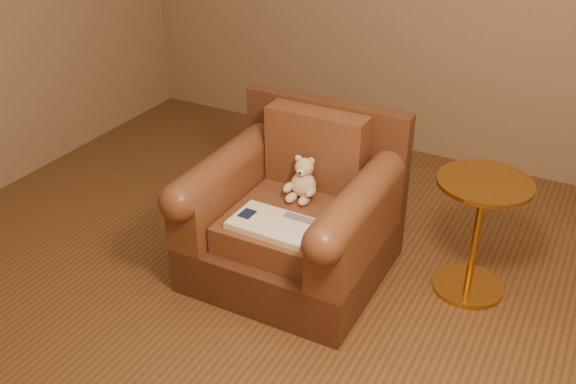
% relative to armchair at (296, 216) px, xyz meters
% --- Properties ---
extents(floor, '(4.00, 4.00, 0.00)m').
position_rel_armchair_xyz_m(floor, '(-0.10, -0.33, -0.32)').
color(floor, brown).
rests_on(floor, ground).
extents(armchair, '(0.93, 0.89, 0.83)m').
position_rel_armchair_xyz_m(armchair, '(0.00, 0.00, 0.00)').
color(armchair, '#462617').
rests_on(armchair, floor).
extents(teddy_bear, '(0.17, 0.19, 0.23)m').
position_rel_armchair_xyz_m(teddy_bear, '(-0.00, 0.08, 0.16)').
color(teddy_bear, beige).
rests_on(teddy_bear, armchair).
extents(guidebook, '(0.42, 0.26, 0.03)m').
position_rel_armchair_xyz_m(guidebook, '(0.01, -0.25, 0.09)').
color(guidebook, beige).
rests_on(guidebook, armchair).
extents(side_table, '(0.45, 0.45, 0.63)m').
position_rel_armchair_xyz_m(side_table, '(0.87, 0.25, 0.02)').
color(side_table, '#B98433').
rests_on(side_table, floor).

